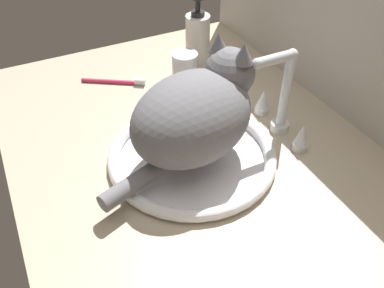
{
  "coord_description": "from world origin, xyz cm",
  "views": [
    {
      "loc": [
        49.68,
        -28.15,
        58.66
      ],
      "look_at": [
        -4.12,
        -1.36,
        7.0
      ],
      "focal_mm": 38.41,
      "sensor_mm": 36.0,
      "label": 1
    }
  ],
  "objects_px": {
    "soap_pump_bottle": "(198,37)",
    "toothbrush": "(115,81)",
    "sink_basin": "(192,155)",
    "cat": "(198,112)",
    "metal_jar": "(185,67)",
    "faucet": "(281,102)"
  },
  "relations": [
    {
      "from": "faucet",
      "to": "metal_jar",
      "type": "height_order",
      "value": "faucet"
    },
    {
      "from": "sink_basin",
      "to": "toothbrush",
      "type": "height_order",
      "value": "sink_basin"
    },
    {
      "from": "sink_basin",
      "to": "metal_jar",
      "type": "xyz_separation_m",
      "value": [
        -0.28,
        0.12,
        0.03
      ]
    },
    {
      "from": "sink_basin",
      "to": "metal_jar",
      "type": "height_order",
      "value": "metal_jar"
    },
    {
      "from": "cat",
      "to": "toothbrush",
      "type": "height_order",
      "value": "cat"
    },
    {
      "from": "cat",
      "to": "soap_pump_bottle",
      "type": "bearing_deg",
      "value": 152.97
    },
    {
      "from": "sink_basin",
      "to": "toothbrush",
      "type": "xyz_separation_m",
      "value": [
        -0.34,
        -0.05,
        -0.0
      ]
    },
    {
      "from": "sink_basin",
      "to": "soap_pump_bottle",
      "type": "xyz_separation_m",
      "value": [
        -0.35,
        0.19,
        0.06
      ]
    },
    {
      "from": "soap_pump_bottle",
      "to": "toothbrush",
      "type": "bearing_deg",
      "value": -86.2
    },
    {
      "from": "sink_basin",
      "to": "faucet",
      "type": "height_order",
      "value": "faucet"
    },
    {
      "from": "cat",
      "to": "toothbrush",
      "type": "xyz_separation_m",
      "value": [
        -0.33,
        -0.06,
        -0.1
      ]
    },
    {
      "from": "metal_jar",
      "to": "toothbrush",
      "type": "height_order",
      "value": "metal_jar"
    },
    {
      "from": "soap_pump_bottle",
      "to": "metal_jar",
      "type": "xyz_separation_m",
      "value": [
        0.08,
        -0.07,
        -0.03
      ]
    },
    {
      "from": "toothbrush",
      "to": "soap_pump_bottle",
      "type": "bearing_deg",
      "value": 93.8
    },
    {
      "from": "sink_basin",
      "to": "metal_jar",
      "type": "relative_size",
      "value": 4.59
    },
    {
      "from": "metal_jar",
      "to": "faucet",
      "type": "bearing_deg",
      "value": 17.2
    },
    {
      "from": "soap_pump_bottle",
      "to": "toothbrush",
      "type": "height_order",
      "value": "soap_pump_bottle"
    },
    {
      "from": "faucet",
      "to": "toothbrush",
      "type": "bearing_deg",
      "value": -143.32
    },
    {
      "from": "toothbrush",
      "to": "faucet",
      "type": "bearing_deg",
      "value": 36.68
    },
    {
      "from": "soap_pump_bottle",
      "to": "faucet",
      "type": "bearing_deg",
      "value": 1.77
    },
    {
      "from": "faucet",
      "to": "toothbrush",
      "type": "height_order",
      "value": "faucet"
    },
    {
      "from": "faucet",
      "to": "sink_basin",
      "type": "bearing_deg",
      "value": -90.0
    }
  ]
}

